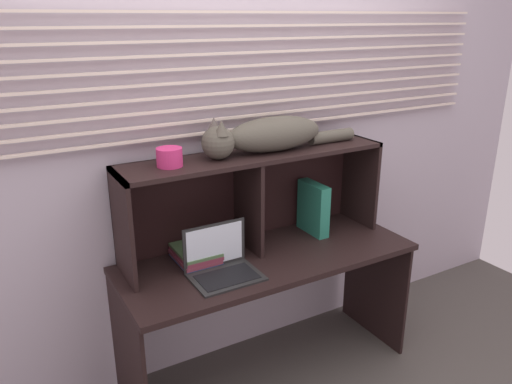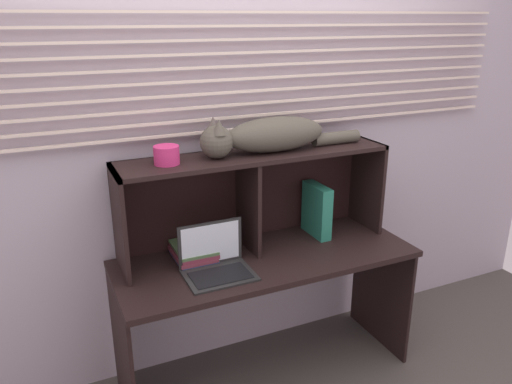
# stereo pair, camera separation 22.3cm
# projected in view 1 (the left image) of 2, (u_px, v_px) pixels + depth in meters

# --- Properties ---
(back_panel_with_blinds) EXTENTS (4.40, 0.08, 2.50)m
(back_panel_with_blinds) POSITION_uv_depth(u_px,v_px,m) (237.00, 138.00, 2.63)
(back_panel_with_blinds) COLOR #BBAEBC
(back_panel_with_blinds) RESTS_ON ground
(desk) EXTENTS (1.52, 0.58, 0.71)m
(desk) POSITION_uv_depth(u_px,v_px,m) (268.00, 278.00, 2.59)
(desk) COLOR black
(desk) RESTS_ON ground
(hutch_shelf_unit) EXTENTS (1.40, 0.30, 0.51)m
(hutch_shelf_unit) POSITION_uv_depth(u_px,v_px,m) (252.00, 182.00, 2.56)
(hutch_shelf_unit) COLOR black
(hutch_shelf_unit) RESTS_ON desk
(cat) EXTENTS (0.88, 0.19, 0.19)m
(cat) POSITION_uv_depth(u_px,v_px,m) (267.00, 135.00, 2.48)
(cat) COLOR #504C41
(cat) RESTS_ON hutch_shelf_unit
(laptop) EXTENTS (0.32, 0.24, 0.23)m
(laptop) POSITION_uv_depth(u_px,v_px,m) (222.00, 265.00, 2.34)
(laptop) COLOR #262626
(laptop) RESTS_ON desk
(binder_upright) EXTENTS (0.06, 0.22, 0.29)m
(binder_upright) POSITION_uv_depth(u_px,v_px,m) (313.00, 208.00, 2.77)
(binder_upright) COLOR #278066
(binder_upright) RESTS_ON desk
(book_stack) EXTENTS (0.19, 0.25, 0.07)m
(book_stack) POSITION_uv_depth(u_px,v_px,m) (195.00, 254.00, 2.48)
(book_stack) COLOR #354C84
(book_stack) RESTS_ON desk
(small_basket) EXTENTS (0.12, 0.12, 0.09)m
(small_basket) POSITION_uv_depth(u_px,v_px,m) (169.00, 157.00, 2.25)
(small_basket) COLOR #D83173
(small_basket) RESTS_ON hutch_shelf_unit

